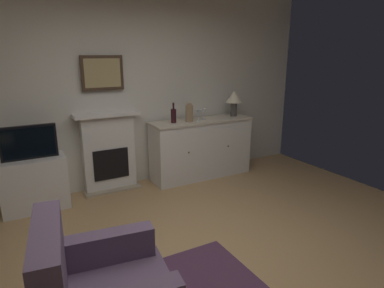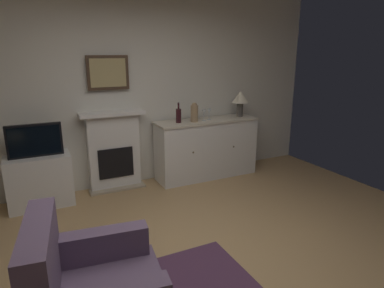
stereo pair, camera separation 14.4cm
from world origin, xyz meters
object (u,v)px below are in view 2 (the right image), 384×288
(sideboard_cabinet, at_px, (206,148))
(wine_glass_left, at_px, (204,113))
(framed_picture, at_px, (108,73))
(vase_decorative, at_px, (194,112))
(table_lamp, at_px, (240,99))
(wine_bottle, at_px, (179,115))
(tv_cabinet, at_px, (40,181))
(wine_glass_center, at_px, (209,112))
(tv_set, at_px, (35,140))
(fireplace_unit, at_px, (114,150))

(sideboard_cabinet, relative_size, wine_glass_left, 9.59)
(framed_picture, distance_m, vase_decorative, 1.31)
(table_lamp, xyz_separation_m, wine_bottle, (-1.06, -0.01, -0.17))
(sideboard_cabinet, distance_m, wine_bottle, 0.72)
(framed_picture, xyz_separation_m, tv_cabinet, (-0.97, -0.21, -1.28))
(framed_picture, height_order, wine_glass_center, framed_picture)
(framed_picture, relative_size, vase_decorative, 1.96)
(tv_set, bearing_deg, sideboard_cabinet, 0.20)
(sideboard_cabinet, height_order, tv_cabinet, sideboard_cabinet)
(sideboard_cabinet, relative_size, table_lamp, 3.96)
(fireplace_unit, xyz_separation_m, wine_glass_left, (1.30, -0.23, 0.47))
(wine_bottle, bearing_deg, sideboard_cabinet, 1.04)
(wine_glass_left, xyz_separation_m, tv_cabinet, (-2.27, 0.07, -0.69))
(fireplace_unit, xyz_separation_m, table_lamp, (1.97, -0.18, 0.62))
(framed_picture, height_order, table_lamp, framed_picture)
(wine_glass_left, bearing_deg, vase_decorative, 178.67)
(framed_picture, bearing_deg, fireplace_unit, -90.00)
(tv_set, bearing_deg, table_lamp, 0.16)
(table_lamp, distance_m, tv_set, 2.96)
(fireplace_unit, xyz_separation_m, sideboard_cabinet, (1.38, -0.18, -0.10))
(wine_glass_center, bearing_deg, tv_set, 179.98)
(framed_picture, xyz_separation_m, wine_glass_center, (1.41, -0.23, -0.59))
(tv_set, bearing_deg, framed_picture, 13.31)
(table_lamp, bearing_deg, wine_glass_center, -179.06)
(table_lamp, height_order, wine_glass_center, table_lamp)
(fireplace_unit, height_order, wine_glass_center, fireplace_unit)
(sideboard_cabinet, distance_m, vase_decorative, 0.63)
(framed_picture, bearing_deg, tv_set, -166.69)
(wine_bottle, xyz_separation_m, wine_glass_center, (0.50, -0.00, 0.01))
(wine_glass_center, xyz_separation_m, vase_decorative, (-0.27, -0.04, 0.02))
(fireplace_unit, bearing_deg, framed_picture, 90.00)
(framed_picture, xyz_separation_m, tv_set, (-0.97, -0.23, -0.76))
(vase_decorative, bearing_deg, table_lamp, 3.48)
(sideboard_cabinet, height_order, wine_glass_left, wine_glass_left)
(table_lamp, height_order, vase_decorative, table_lamp)
(tv_set, bearing_deg, wine_glass_left, -1.14)
(table_lamp, height_order, wine_bottle, table_lamp)
(fireplace_unit, distance_m, wine_glass_center, 1.50)
(wine_bottle, bearing_deg, framed_picture, 165.77)
(wine_bottle, bearing_deg, wine_glass_left, -6.63)
(wine_glass_left, relative_size, tv_cabinet, 0.22)
(fireplace_unit, relative_size, framed_picture, 2.00)
(vase_decorative, bearing_deg, wine_glass_center, 8.75)
(wine_bottle, xyz_separation_m, tv_set, (-1.89, 0.00, -0.15))
(vase_decorative, xyz_separation_m, tv_cabinet, (-2.12, 0.06, -0.71))
(tv_cabinet, bearing_deg, framed_picture, 12.01)
(sideboard_cabinet, bearing_deg, wine_glass_left, -145.38)
(tv_set, bearing_deg, tv_cabinet, 90.00)
(vase_decorative, bearing_deg, fireplace_unit, 168.76)
(table_lamp, distance_m, wine_glass_left, 0.69)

